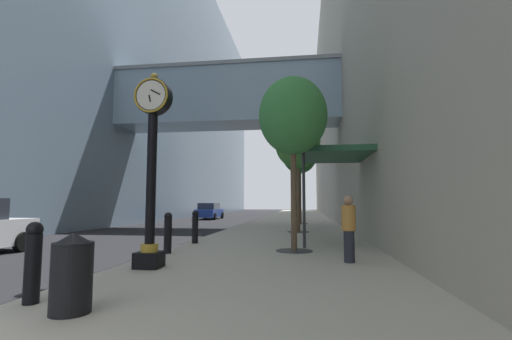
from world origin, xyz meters
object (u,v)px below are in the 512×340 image
(bollard_nearest, at_px, (33,260))
(car_blue_mid, at_px, (209,211))
(street_tree_mid_far, at_px, (300,154))
(street_tree_mid_near, at_px, (298,143))
(bollard_fourth, at_px, (195,226))
(street_clock, at_px, (152,158))
(trash_bin, at_px, (72,272))
(pedestrian_walking, at_px, (349,227))
(bollard_third, at_px, (168,232))
(street_tree_near, at_px, (293,117))

(bollard_nearest, relative_size, car_blue_mid, 0.25)
(street_tree_mid_far, bearing_deg, street_tree_mid_near, -90.00)
(car_blue_mid, bearing_deg, street_tree_mid_near, -60.62)
(bollard_fourth, relative_size, car_blue_mid, 0.25)
(street_clock, height_order, bollard_fourth, street_clock)
(trash_bin, xyz_separation_m, car_blue_mid, (-6.17, 29.23, 0.08))
(trash_bin, bearing_deg, bollard_nearest, 158.60)
(bollard_fourth, height_order, trash_bin, bollard_fourth)
(pedestrian_walking, xyz_separation_m, car_blue_mid, (-10.29, 24.66, -0.23))
(bollard_third, bearing_deg, bollard_nearest, -90.00)
(trash_bin, bearing_deg, pedestrian_walking, 47.96)
(bollard_fourth, bearing_deg, pedestrian_walking, -34.56)
(street_tree_mid_near, bearing_deg, street_tree_mid_far, 90.00)
(car_blue_mid, bearing_deg, street_clock, -77.50)
(street_tree_mid_near, bearing_deg, pedestrian_walking, -81.06)
(street_tree_mid_near, bearing_deg, street_clock, -107.05)
(bollard_fourth, bearing_deg, street_tree_mid_far, 73.93)
(bollard_fourth, height_order, street_tree_mid_far, street_tree_mid_far)
(trash_bin, bearing_deg, street_tree_near, 66.97)
(street_clock, bearing_deg, car_blue_mid, 102.50)
(bollard_third, height_order, car_blue_mid, car_blue_mid)
(street_clock, distance_m, pedestrian_walking, 4.98)
(street_tree_mid_far, bearing_deg, street_tree_near, -90.00)
(bollard_nearest, distance_m, street_tree_near, 7.88)
(bollard_fourth, distance_m, pedestrian_walking, 6.05)
(street_tree_near, bearing_deg, street_tree_mid_near, 90.00)
(street_tree_near, height_order, pedestrian_walking, street_tree_near)
(bollard_third, distance_m, bollard_fourth, 2.55)
(street_tree_near, distance_m, trash_bin, 7.83)
(trash_bin, relative_size, car_blue_mid, 0.22)
(pedestrian_walking, bearing_deg, bollard_third, 170.03)
(bollard_nearest, xyz_separation_m, trash_bin, (0.86, -0.34, -0.07))
(street_clock, height_order, street_tree_near, street_tree_near)
(street_tree_mid_near, height_order, street_tree_mid_far, street_tree_mid_far)
(trash_bin, bearing_deg, street_tree_mid_near, 78.52)
(bollard_nearest, relative_size, bollard_fourth, 1.00)
(street_clock, height_order, bollard_third, street_clock)
(street_clock, bearing_deg, street_tree_mid_near, 72.95)
(street_tree_mid_near, distance_m, street_tree_mid_far, 7.03)
(street_clock, relative_size, street_tree_near, 0.84)
(bollard_nearest, relative_size, street_tree_near, 0.22)
(bollard_nearest, relative_size, trash_bin, 1.11)
(street_tree_mid_near, xyz_separation_m, car_blue_mid, (-8.90, 15.80, -3.83))
(street_clock, bearing_deg, bollard_third, 101.61)
(bollard_third, xyz_separation_m, street_tree_mid_near, (3.59, 7.98, 3.85))
(bollard_fourth, height_order, street_tree_near, street_tree_near)
(car_blue_mid, bearing_deg, trash_bin, -78.09)
(street_clock, height_order, street_tree_mid_near, street_tree_mid_near)
(street_tree_mid_far, bearing_deg, street_clock, -100.30)
(street_tree_mid_far, distance_m, car_blue_mid, 13.21)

